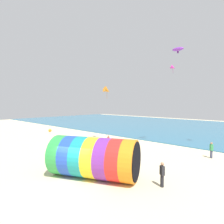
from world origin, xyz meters
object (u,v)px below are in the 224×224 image
(kite_orange_delta, at_px, (107,90))
(bystander_mid_beach, at_px, (108,142))
(kite_purple_parafoil, at_px, (178,49))
(kite_handler, at_px, (162,174))
(bystander_near_water, at_px, (211,150))
(kite_magenta_delta, at_px, (173,67))
(giant_inflatable_tube, at_px, (94,158))
(beach_flag, at_px, (51,132))

(kite_orange_delta, distance_m, bystander_mid_beach, 8.46)
(kite_purple_parafoil, bearing_deg, bystander_mid_beach, -132.81)
(kite_handler, height_order, bystander_mid_beach, kite_handler)
(bystander_near_water, bearing_deg, kite_orange_delta, -176.17)
(kite_handler, bearing_deg, kite_purple_parafoil, 111.58)
(kite_handler, distance_m, bystander_mid_beach, 11.67)
(kite_orange_delta, bearing_deg, kite_magenta_delta, 28.32)
(kite_magenta_delta, relative_size, bystander_mid_beach, 0.68)
(giant_inflatable_tube, height_order, kite_magenta_delta, kite_magenta_delta)
(kite_orange_delta, bearing_deg, giant_inflatable_tube, -48.62)
(kite_handler, relative_size, beach_flag, 0.59)
(kite_orange_delta, xyz_separation_m, bystander_near_water, (14.30, 0.96, -6.68))
(kite_purple_parafoil, height_order, beach_flag, kite_purple_parafoil)
(bystander_near_water, bearing_deg, beach_flag, -140.45)
(giant_inflatable_tube, bearing_deg, bystander_near_water, 68.46)
(kite_orange_delta, height_order, beach_flag, kite_orange_delta)
(kite_orange_delta, relative_size, beach_flag, 0.64)
(bystander_mid_beach, bearing_deg, giant_inflatable_tube, -51.88)
(kite_handler, distance_m, kite_purple_parafoil, 16.90)
(giant_inflatable_tube, bearing_deg, kite_magenta_delta, 95.38)
(beach_flag, bearing_deg, kite_magenta_delta, 64.02)
(bystander_mid_beach, bearing_deg, bystander_near_water, 23.25)
(bystander_near_water, relative_size, beach_flag, 0.58)
(kite_orange_delta, relative_size, kite_magenta_delta, 1.58)
(giant_inflatable_tube, height_order, beach_flag, giant_inflatable_tube)
(kite_magenta_delta, height_order, bystander_near_water, kite_magenta_delta)
(kite_orange_delta, height_order, bystander_near_water, kite_orange_delta)
(kite_purple_parafoil, xyz_separation_m, bystander_mid_beach, (-5.81, -6.28, -11.42))
(kite_purple_parafoil, bearing_deg, kite_handler, -68.42)
(kite_orange_delta, bearing_deg, bystander_mid_beach, -42.75)
(kite_orange_delta, distance_m, beach_flag, 11.09)
(kite_magenta_delta, bearing_deg, kite_orange_delta, -151.68)
(bystander_near_water, height_order, bystander_mid_beach, bystander_mid_beach)
(kite_handler, distance_m, bystander_near_water, 9.81)
(kite_magenta_delta, height_order, beach_flag, kite_magenta_delta)
(kite_purple_parafoil, xyz_separation_m, kite_orange_delta, (-9.64, -2.73, -4.76))
(kite_handler, bearing_deg, kite_orange_delta, 148.12)
(kite_orange_delta, xyz_separation_m, bystander_mid_beach, (3.83, -3.54, -6.66))
(kite_handler, bearing_deg, bystander_mid_beach, 152.95)
(kite_purple_parafoil, distance_m, kite_magenta_delta, 2.89)
(kite_magenta_delta, distance_m, bystander_near_water, 11.89)
(bystander_mid_beach, xyz_separation_m, beach_flag, (-2.60, -6.29, 1.68))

